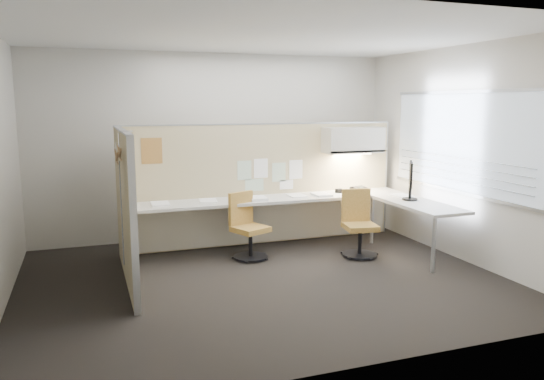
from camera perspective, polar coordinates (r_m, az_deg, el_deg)
name	(u,v)px	position (r m, az deg, el deg)	size (l,w,h in m)	color
floor	(263,280)	(6.35, -0.99, -9.63)	(5.50, 4.50, 0.01)	black
ceiling	(262,34)	(6.05, -1.06, 16.43)	(5.50, 4.50, 0.01)	white
wall_back	(216,146)	(8.19, -6.07, 4.69)	(5.50, 0.02, 2.80)	beige
wall_front	(359,193)	(3.99, 9.34, -0.30)	(5.50, 0.02, 2.80)	beige
wall_right	(461,154)	(7.38, 19.69, 3.69)	(0.02, 4.50, 2.80)	beige
window_pane	(460,142)	(7.36, 19.60, 4.85)	(0.01, 2.80, 1.30)	#93A0AB
partition_back	(263,184)	(7.78, -0.93, 0.61)	(4.10, 0.06, 1.75)	#C3B387
partition_left	(125,207)	(6.32, -15.52, -1.80)	(0.06, 2.20, 1.75)	#C3B387
desk	(300,207)	(7.53, 2.98, -1.82)	(4.00, 2.07, 0.73)	beige
overhead_bin	(353,140)	(8.06, 8.71, 5.34)	(0.90, 0.36, 0.38)	beige
task_light_strip	(353,154)	(8.08, 8.68, 3.86)	(0.60, 0.06, 0.02)	#FFEABF
pinned_papers	(269,174)	(7.76, -0.30, 1.75)	(1.01, 0.00, 0.47)	#8CBF8C
poster	(152,151)	(7.33, -12.81, 4.12)	(0.28, 0.00, 0.35)	orange
chair_left	(247,228)	(7.09, -2.68, -4.13)	(0.54, 0.55, 0.87)	black
chair_right	(359,226)	(7.29, 9.30, -3.80)	(0.48, 0.49, 0.89)	black
monitor	(411,178)	(7.52, 14.69, 1.23)	(0.30, 0.44, 0.53)	black
phone	(360,191)	(7.91, 9.44, -0.06)	(0.25, 0.23, 0.12)	black
stapler	(342,191)	(7.97, 7.56, -0.14)	(0.14, 0.04, 0.05)	black
tape_dispenser	(339,191)	(8.00, 7.19, -0.07)	(0.10, 0.06, 0.06)	black
coat_hook	(119,167)	(5.65, -16.14, 2.41)	(0.18, 0.46, 1.39)	silver
paper_stack_0	(160,204)	(7.16, -11.95, -1.45)	(0.23, 0.30, 0.03)	white
paper_stack_1	(208,201)	(7.29, -6.90, -1.15)	(0.23, 0.30, 0.02)	white
paper_stack_2	(258,199)	(7.34, -1.56, -0.92)	(0.23, 0.30, 0.04)	white
paper_stack_3	(297,196)	(7.65, 2.66, -0.61)	(0.23, 0.30, 0.01)	white
paper_stack_4	(322,195)	(7.72, 5.35, -0.49)	(0.23, 0.30, 0.03)	white
paper_stack_5	(401,196)	(7.83, 13.74, -0.61)	(0.23, 0.30, 0.02)	white
paper_stack_6	(244,197)	(7.50, -3.08, -0.74)	(0.23, 0.30, 0.03)	white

